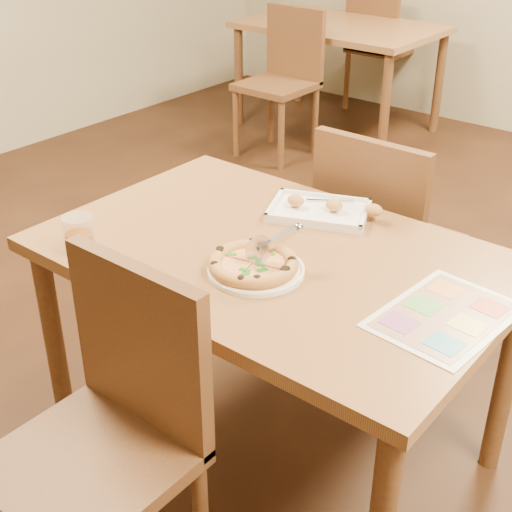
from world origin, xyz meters
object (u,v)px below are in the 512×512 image
Objects in this scene: appetizer_tray at (322,211)px; chair_near at (115,404)px; pizza at (253,264)px; pizza_cutter at (272,242)px; bg_chair_far at (377,35)px; dining_table at (273,277)px; bg_table at (340,37)px; bg_chair_near at (286,64)px; chair_far at (379,225)px; plate at (256,270)px; glass_tumbler at (80,237)px; menu at (445,316)px.

chair_near is at bearing -88.43° from appetizer_tray.
pizza_cutter is (0.03, 0.04, 0.06)m from pizza.
appetizer_tray is (1.58, -3.03, 0.17)m from bg_chair_far.
bg_chair_far is 3.81m from pizza.
pizza_cutter reaches higher than dining_table.
bg_table is 3.36m from pizza.
pizza is (0.03, -0.13, 0.11)m from dining_table.
bg_chair_near is at bearing 125.03° from pizza.
dining_table is at bearing 90.00° from chair_far.
plate is at bearing 42.23° from pizza.
bg_table is (-1.60, 2.80, 0.00)m from dining_table.
pizza is at bearing 25.50° from glass_tumbler.
bg_table is 3.63× the size of appetizer_tray.
bg_chair_near reaches higher than appetizer_tray.
dining_table is at bearing 115.85° from bg_chair_far.
bg_chair_far reaches higher than appetizer_tray.
plate is 0.50m from menu.
glass_tumbler is 0.30× the size of menu.
dining_table is 0.55m from glass_tumbler.
glass_tumbler reaches higher than plate.
dining_table is 2.77× the size of bg_chair_near.
appetizer_tray reaches higher than dining_table.
bg_table is at bearing 119.74° from dining_table.
bg_table is 5.05× the size of plate.
plate is 2.38× the size of glass_tumbler.
glass_tumbler reaches higher than appetizer_tray.
pizza_cutter is 0.39× the size of menu.
bg_chair_far is (-1.60, 3.30, -0.07)m from dining_table.
chair_near is 3.22m from bg_chair_near.
glass_tumbler is at bearing -69.29° from bg_table.
chair_near is at bearing -131.09° from menu.
pizza is at bearing 171.71° from pizza_cutter.
menu is at bearing 14.61° from pizza.
bg_chair_far is at bearing 122.68° from menu.
pizza_cutter is (0.06, 0.51, 0.24)m from chair_near.
menu is (0.48, 0.12, -0.00)m from plate.
bg_chair_far reaches higher than glass_tumbler.
bg_table is 3.36m from plate.
bg_table is 3.36m from glass_tumbler.
bg_chair_near reaches higher than dining_table.
chair_far is at bearing 120.65° from bg_chair_far.
glass_tumbler reaches higher than bg_table.
appetizer_tray is at bearing 57.82° from glass_tumbler.
menu is at bearing -52.90° from bg_table.
dining_table is 3.67m from bg_chair_far.
appetizer_tray reaches higher than menu.
menu reaches higher than dining_table.
pizza_cutter is (0.06, -0.69, 0.24)m from chair_far.
pizza_cutter is (1.66, -2.29, 0.24)m from bg_chair_near.
bg_table is at bearing 115.19° from chair_near.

